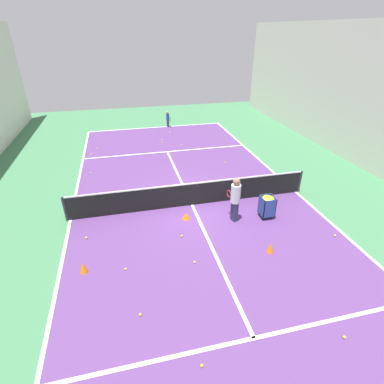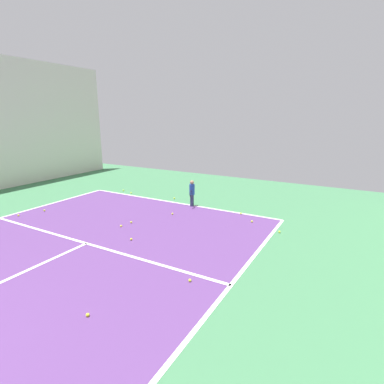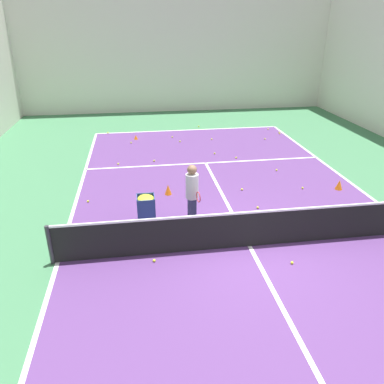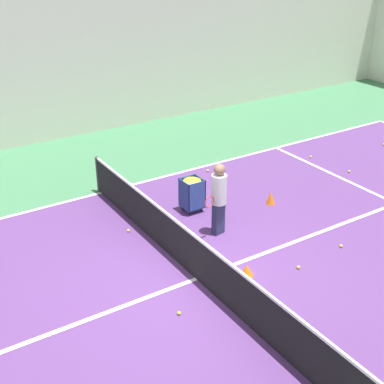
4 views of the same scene
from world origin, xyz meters
TOP-DOWN VIEW (x-y plane):
  - ground_plane at (0.00, 0.00)m, footprint 34.79×34.79m
  - court_playing_area at (0.00, 0.00)m, footprint 9.15×21.80m
  - line_sideline_left at (-4.58, 0.00)m, footprint 0.10×21.80m
  - line_centre_service at (0.00, 0.00)m, footprint 0.10×11.99m
  - hall_enclosure_left at (-9.15, 0.00)m, footprint 0.15×31.09m
  - tennis_net at (0.00, 0.00)m, footprint 9.45×0.10m
  - coach_at_net at (-1.23, 1.38)m, footprint 0.40×0.67m
  - ball_cart at (-2.46, 1.47)m, footprint 0.48×0.49m
  - training_cone_2 at (-1.71, 3.33)m, footprint 0.22×0.22m
  - training_cone_3 at (0.44, 0.90)m, footprint 0.28×0.28m
  - tennis_ball_1 at (-1.99, 6.47)m, footprint 0.07×0.07m
  - tennis_ball_3 at (-3.38, 6.32)m, footprint 0.07×0.07m
  - tennis_ball_10 at (-2.37, -0.30)m, footprint 0.07×0.07m
  - tennis_ball_15 at (0.71, 3.28)m, footprint 0.07×0.07m
  - tennis_ball_21 at (0.82, 1.94)m, footprint 0.07×0.07m
  - tennis_ball_35 at (0.75, -0.86)m, footprint 0.07×0.07m
  - tennis_ball_37 at (-2.88, 9.03)m, footprint 0.07×0.07m
  - tennis_ball_38 at (-4.20, 3.12)m, footprint 0.07×0.07m

SIDE VIEW (x-z plane):
  - ground_plane at x=0.00m, z-range 0.00..0.00m
  - court_playing_area at x=0.00m, z-range 0.00..0.00m
  - line_sideline_left at x=-4.58m, z-range 0.00..0.01m
  - line_centre_service at x=0.00m, z-range 0.00..0.01m
  - tennis_ball_1 at x=-1.99m, z-range 0.00..0.07m
  - tennis_ball_3 at x=-3.38m, z-range 0.00..0.07m
  - tennis_ball_10 at x=-2.37m, z-range 0.00..0.07m
  - tennis_ball_15 at x=0.71m, z-range 0.00..0.07m
  - tennis_ball_21 at x=0.82m, z-range 0.00..0.07m
  - tennis_ball_35 at x=0.75m, z-range 0.00..0.07m
  - tennis_ball_37 at x=-2.88m, z-range 0.00..0.07m
  - tennis_ball_38 at x=-4.20m, z-range 0.00..0.07m
  - training_cone_3 at x=0.44m, z-range 0.00..0.25m
  - training_cone_2 at x=-1.71m, z-range 0.00..0.34m
  - tennis_net at x=0.00m, z-range 0.02..0.99m
  - ball_cart at x=-2.46m, z-range 0.16..1.03m
  - coach_at_net at x=-1.23m, z-range 0.12..1.82m
  - hall_enclosure_left at x=-9.15m, z-range 0.00..6.56m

